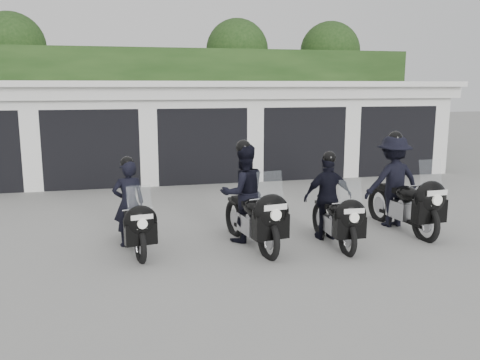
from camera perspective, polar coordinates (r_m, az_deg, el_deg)
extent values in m
plane|color=gray|center=(9.69, 1.20, -6.46)|extent=(80.00, 80.00, 0.00)
cube|color=silver|center=(17.68, -5.79, 5.86)|extent=(16.00, 6.00, 2.80)
cube|color=silver|center=(17.42, -5.79, 10.66)|extent=(16.40, 6.80, 0.16)
cube|color=silver|center=(14.40, -4.11, 9.80)|extent=(16.40, 0.12, 0.40)
cube|color=black|center=(14.88, -4.13, 0.02)|extent=(16.00, 0.06, 0.24)
cube|color=silver|center=(14.86, -22.34, 4.23)|extent=(0.50, 0.50, 2.80)
cube|color=black|center=(15.78, -16.12, 3.84)|extent=(2.60, 2.60, 2.20)
cube|color=silver|center=(14.63, -16.58, 8.82)|extent=(2.60, 0.50, 0.60)
cube|color=silver|center=(14.70, -10.29, 4.79)|extent=(0.50, 0.50, 2.80)
cube|color=black|center=(15.93, -4.89, 4.27)|extent=(2.60, 2.60, 2.20)
cube|color=silver|center=(14.80, -4.36, 9.24)|extent=(2.60, 0.50, 0.60)
cube|color=silver|center=(15.19, 1.50, 5.14)|extent=(0.50, 0.50, 2.80)
cube|color=black|center=(16.67, 5.74, 4.54)|extent=(2.60, 2.60, 2.20)
cube|color=silver|center=(15.60, 7.11, 9.25)|extent=(2.60, 0.50, 0.60)
cube|color=silver|center=(16.26, 12.16, 5.27)|extent=(0.50, 0.50, 2.80)
cube|color=black|center=(17.93, 15.17, 4.65)|extent=(2.60, 2.60, 2.20)
cube|color=silver|center=(16.93, 17.11, 8.97)|extent=(2.60, 0.50, 0.60)
cube|color=silver|center=(17.82, 21.24, 5.23)|extent=(0.50, 0.50, 2.80)
cube|color=#193312|center=(21.60, -7.27, 8.67)|extent=(20.00, 2.00, 4.30)
sphere|color=#193312|center=(23.39, -24.34, 13.50)|extent=(2.80, 2.80, 2.80)
cylinder|color=black|center=(23.36, -23.83, 6.77)|extent=(0.24, 0.24, 3.30)
sphere|color=#193312|center=(23.63, -0.33, 14.37)|extent=(2.80, 2.80, 2.80)
cylinder|color=black|center=(23.61, -0.32, 7.69)|extent=(0.24, 0.24, 3.30)
sphere|color=#193312|center=(25.03, 10.07, 14.00)|extent=(2.80, 2.80, 2.80)
cylinder|color=black|center=(25.01, 9.86, 7.70)|extent=(0.24, 0.24, 3.30)
torus|color=black|center=(8.51, -11.13, -7.17)|extent=(0.20, 0.65, 0.64)
torus|color=black|center=(9.71, -12.67, -5.00)|extent=(0.20, 0.65, 0.64)
cube|color=#B1B0B6|center=(9.11, -11.99, -5.61)|extent=(0.31, 0.52, 0.28)
cube|color=black|center=(9.13, -11.93, -6.49)|extent=(0.26, 1.14, 0.05)
ellipsoid|color=black|center=(8.89, -11.88, -4.00)|extent=(0.37, 0.55, 0.25)
cube|color=black|center=(9.25, -12.34, -3.34)|extent=(0.31, 0.52, 0.09)
ellipsoid|color=black|center=(8.33, -11.13, -4.58)|extent=(0.60, 0.38, 0.53)
cube|color=black|center=(8.38, -11.08, -5.92)|extent=(0.54, 0.27, 0.35)
cube|color=#B2BFC6|center=(8.27, -11.25, -2.17)|extent=(0.40, 0.16, 0.45)
cylinder|color=silver|center=(8.46, -11.41, -3.25)|extent=(0.49, 0.10, 0.02)
cube|color=silver|center=(8.16, -10.94, -4.12)|extent=(0.35, 0.07, 0.08)
cube|color=silver|center=(8.23, -10.94, -5.15)|extent=(0.16, 0.04, 0.09)
imported|color=black|center=(9.24, -12.38, -2.58)|extent=(0.62, 0.46, 1.55)
sphere|color=black|center=(9.10, -12.57, 1.88)|extent=(0.24, 0.24, 0.24)
torus|color=black|center=(8.51, 3.19, -6.67)|extent=(0.24, 0.76, 0.75)
torus|color=black|center=(9.80, -0.63, -4.33)|extent=(0.24, 0.76, 0.75)
cube|color=#B1B0B6|center=(9.15, 1.09, -4.96)|extent=(0.36, 0.60, 0.33)
cube|color=black|center=(9.18, 1.14, -5.97)|extent=(0.30, 1.33, 0.06)
ellipsoid|color=black|center=(8.91, 1.56, -3.07)|extent=(0.43, 0.64, 0.30)
cube|color=black|center=(9.29, 0.43, -2.36)|extent=(0.36, 0.60, 0.10)
ellipsoid|color=black|center=(8.31, 3.48, -3.65)|extent=(0.69, 0.44, 0.61)
cube|color=black|center=(8.37, 3.46, -5.22)|extent=(0.62, 0.32, 0.41)
cube|color=#B2BFC6|center=(8.25, 3.41, -0.84)|extent=(0.46, 0.19, 0.52)
cylinder|color=silver|center=(8.45, 2.87, -2.13)|extent=(0.57, 0.12, 0.03)
cube|color=silver|center=(8.13, 4.04, -3.09)|extent=(0.41, 0.08, 0.09)
cube|color=silver|center=(8.20, 3.92, -4.29)|extent=(0.18, 0.05, 0.10)
imported|color=black|center=(9.28, 0.38, -1.48)|extent=(0.98, 0.82, 1.80)
sphere|color=black|center=(9.14, 0.38, 3.69)|extent=(0.28, 0.28, 0.28)
torus|color=black|center=(8.86, 11.97, -6.44)|extent=(0.12, 0.66, 0.66)
torus|color=black|center=(10.02, 8.95, -4.35)|extent=(0.12, 0.66, 0.66)
cube|color=#B1B0B6|center=(9.43, 10.34, -4.93)|extent=(0.25, 0.50, 0.29)
cube|color=black|center=(9.46, 10.35, -5.81)|extent=(0.10, 1.18, 0.05)
ellipsoid|color=black|center=(9.22, 10.76, -3.34)|extent=(0.31, 0.53, 0.26)
cube|color=black|center=(9.57, 9.87, -2.69)|extent=(0.25, 0.50, 0.09)
ellipsoid|color=black|center=(8.69, 12.27, -3.89)|extent=(0.58, 0.31, 0.54)
cube|color=black|center=(8.74, 12.21, -5.21)|extent=(0.53, 0.21, 0.36)
cube|color=#B2BFC6|center=(8.63, 12.29, -1.52)|extent=(0.40, 0.11, 0.46)
cylinder|color=silver|center=(8.81, 11.83, -2.58)|extent=(0.51, 0.04, 0.03)
cube|color=silver|center=(8.52, 12.72, -3.43)|extent=(0.36, 0.02, 0.08)
cube|color=silver|center=(8.59, 12.60, -4.44)|extent=(0.16, 0.02, 0.09)
imported|color=black|center=(9.55, 9.85, -1.94)|extent=(0.94, 0.55, 1.59)
sphere|color=black|center=(9.42, 9.99, 2.48)|extent=(0.24, 0.24, 0.24)
torus|color=black|center=(10.03, 20.10, -4.57)|extent=(0.18, 0.78, 0.77)
torus|color=black|center=(11.23, 15.35, -2.72)|extent=(0.18, 0.78, 0.77)
cube|color=#B1B0B6|center=(10.62, 17.54, -3.18)|extent=(0.32, 0.60, 0.34)
cube|color=black|center=(10.65, 17.56, -4.10)|extent=(0.19, 1.38, 0.06)
ellipsoid|color=black|center=(10.40, 18.22, -1.47)|extent=(0.39, 0.63, 0.31)
cube|color=black|center=(10.76, 16.81, -0.89)|extent=(0.32, 0.60, 0.11)
ellipsoid|color=black|center=(9.85, 20.58, -1.89)|extent=(0.69, 0.40, 0.64)
cube|color=black|center=(9.91, 20.49, -3.27)|extent=(0.63, 0.28, 0.42)
cube|color=#B2BFC6|center=(9.80, 20.62, 0.57)|extent=(0.47, 0.16, 0.54)
cylinder|color=silver|center=(9.98, 19.90, -0.58)|extent=(0.59, 0.07, 0.03)
cube|color=silver|center=(9.69, 21.28, -1.37)|extent=(0.42, 0.05, 0.10)
cube|color=silver|center=(9.76, 21.09, -2.43)|extent=(0.19, 0.03, 0.11)
imported|color=black|center=(10.75, 16.79, -0.10)|extent=(1.25, 0.71, 1.86)
sphere|color=black|center=(10.63, 17.04, 4.52)|extent=(0.29, 0.29, 0.29)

